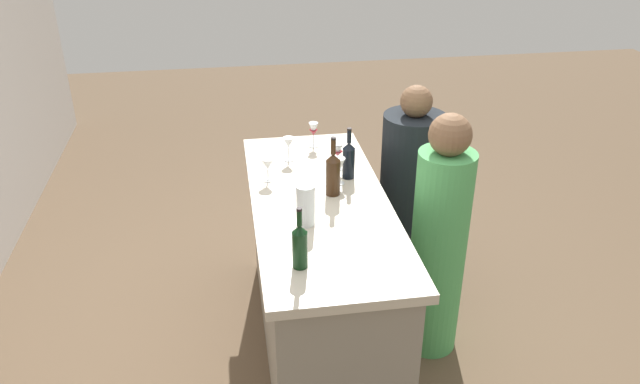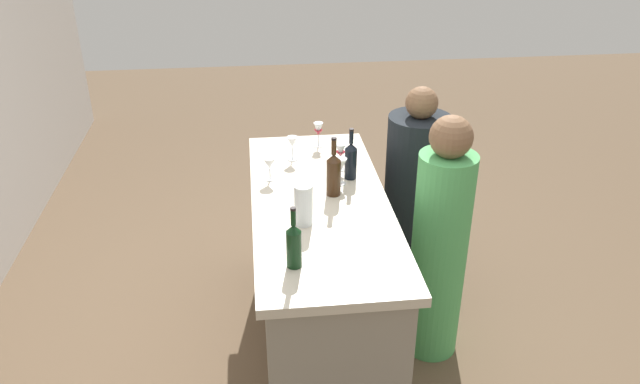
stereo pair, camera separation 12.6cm
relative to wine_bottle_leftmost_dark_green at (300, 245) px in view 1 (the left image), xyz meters
The scene contains 13 objects.
ground_plane 1.27m from the wine_bottle_leftmost_dark_green, 17.14° to the right, with size 12.00×12.00×0.00m, color brown.
bar_counter 0.88m from the wine_bottle_leftmost_dark_green, 17.14° to the right, with size 1.81×0.74×0.99m.
wine_bottle_leftmost_dark_green is the anchor object (origin of this frame).
wine_bottle_second_left_amber_brown 0.72m from the wine_bottle_leftmost_dark_green, 21.92° to the right, with size 0.08×0.08×0.34m.
wine_bottle_center_near_black 0.94m from the wine_bottle_leftmost_dark_green, 24.67° to the right, with size 0.07×0.07×0.31m.
wine_glass_near_left 1.03m from the wine_bottle_leftmost_dark_green, 19.87° to the right, with size 0.07×0.07×0.17m.
wine_glass_near_center 0.85m from the wine_bottle_leftmost_dark_green, 22.36° to the right, with size 0.07×0.07×0.16m.
wine_glass_near_right 1.35m from the wine_bottle_leftmost_dark_green, 11.02° to the right, with size 0.06×0.06×0.16m.
wine_glass_far_left 1.15m from the wine_bottle_leftmost_dark_green, ahead, with size 0.07×0.07×0.15m.
wine_glass_far_center 0.89m from the wine_bottle_leftmost_dark_green, ahead, with size 0.08×0.08×0.14m.
water_pitcher 0.38m from the wine_bottle_leftmost_dark_green, 11.66° to the right, with size 0.09×0.09×0.22m.
person_left_guest 1.56m from the wine_bottle_leftmost_dark_green, 36.46° to the right, with size 0.47×0.47×1.41m.
person_center_guest 1.06m from the wine_bottle_leftmost_dark_green, 59.42° to the right, with size 0.39×0.39×1.49m.
Camera 1 is at (-2.92, 0.46, 2.60)m, focal length 34.92 mm.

